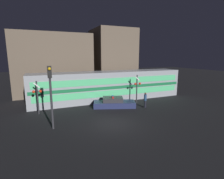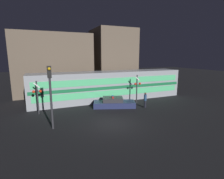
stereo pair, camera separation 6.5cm
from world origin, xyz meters
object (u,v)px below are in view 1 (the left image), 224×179
traffic_light_corner (51,90)px  pedestrian (145,100)px  crossing_signal_near (137,87)px  police_car (114,103)px  train (110,86)px

traffic_light_corner → pedestrian: bearing=11.7°
crossing_signal_near → traffic_light_corner: traffic_light_corner is taller
police_car → pedestrian: 3.54m
police_car → crossing_signal_near: 3.59m
police_car → pedestrian: bearing=-7.6°
police_car → traffic_light_corner: size_ratio=1.00×
police_car → traffic_light_corner: traffic_light_corner is taller
police_car → pedestrian: pedestrian is taller
pedestrian → crossing_signal_near: bearing=87.2°
pedestrian → traffic_light_corner: traffic_light_corner is taller
train → crossing_signal_near: 3.82m
pedestrian → traffic_light_corner: (-10.03, -2.08, 2.26)m
pedestrian → crossing_signal_near: (0.10, 1.97, 1.13)m
pedestrian → crossing_signal_near: 2.27m
crossing_signal_near → traffic_light_corner: 10.97m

